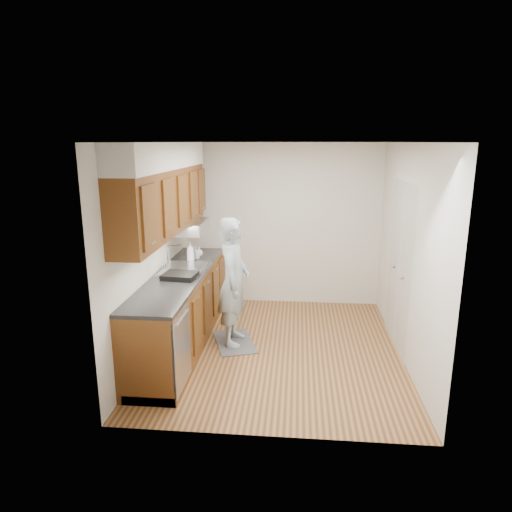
{
  "coord_description": "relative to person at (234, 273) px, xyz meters",
  "views": [
    {
      "loc": [
        0.23,
        -5.23,
        2.51
      ],
      "look_at": [
        -0.28,
        0.25,
        1.12
      ],
      "focal_mm": 32.0,
      "sensor_mm": 36.0,
      "label": 1
    }
  ],
  "objects": [
    {
      "name": "wall_left",
      "position": [
        -0.95,
        -0.13,
        0.32
      ],
      "size": [
        0.02,
        3.5,
        2.5
      ],
      "primitive_type": "cube",
      "color": "silver",
      "rests_on": "floor"
    },
    {
      "name": "soap_bottle_c",
      "position": [
        -0.6,
        0.74,
        0.09
      ],
      "size": [
        0.16,
        0.16,
        0.15
      ],
      "primitive_type": "imported",
      "rotation": [
        0.0,
        0.0,
        0.86
      ],
      "color": "white",
      "rests_on": "counter"
    },
    {
      "name": "floor_mat",
      "position": [
        0.0,
        0.0,
        -0.92
      ],
      "size": [
        0.68,
        0.87,
        0.01
      ],
      "primitive_type": "cube",
      "rotation": [
        0.0,
        0.0,
        0.33
      ],
      "color": "slate",
      "rests_on": "floor"
    },
    {
      "name": "soap_bottle_b",
      "position": [
        -0.61,
        0.63,
        0.1
      ],
      "size": [
        0.1,
        0.1,
        0.17
      ],
      "primitive_type": "imported",
      "rotation": [
        0.0,
        0.0,
        -0.32
      ],
      "color": "white",
      "rests_on": "counter"
    },
    {
      "name": "wall_right",
      "position": [
        2.05,
        -0.13,
        0.32
      ],
      "size": [
        0.02,
        3.5,
        2.5
      ],
      "primitive_type": "cube",
      "color": "silver",
      "rests_on": "floor"
    },
    {
      "name": "ceiling",
      "position": [
        0.55,
        -0.13,
        1.57
      ],
      "size": [
        3.5,
        3.5,
        0.0
      ],
      "primitive_type": "plane",
      "rotation": [
        3.14,
        0.0,
        0.0
      ],
      "color": "white",
      "rests_on": "wall_left"
    },
    {
      "name": "steel_can",
      "position": [
        -0.62,
        0.67,
        0.08
      ],
      "size": [
        0.08,
        0.08,
        0.13
      ],
      "primitive_type": "cylinder",
      "rotation": [
        0.0,
        0.0,
        0.1
      ],
      "color": "#A5A5AA",
      "rests_on": "counter"
    },
    {
      "name": "person",
      "position": [
        0.0,
        0.0,
        0.0
      ],
      "size": [
        0.44,
        0.65,
        1.82
      ],
      "primitive_type": "imported",
      "rotation": [
        0.0,
        0.0,
        1.55
      ],
      "color": "#9BB0BD",
      "rests_on": "floor_mat"
    },
    {
      "name": "wall_back",
      "position": [
        0.55,
        1.62,
        0.32
      ],
      "size": [
        3.0,
        0.02,
        2.5
      ],
      "primitive_type": "cube",
      "color": "silver",
      "rests_on": "floor"
    },
    {
      "name": "dish_rack",
      "position": [
        -0.6,
        -0.3,
        0.04
      ],
      "size": [
        0.41,
        0.36,
        0.06
      ],
      "primitive_type": "cube",
      "rotation": [
        0.0,
        0.0,
        -0.11
      ],
      "color": "black",
      "rests_on": "counter"
    },
    {
      "name": "floor",
      "position": [
        0.55,
        -0.13,
        -0.93
      ],
      "size": [
        3.5,
        3.5,
        0.0
      ],
      "primitive_type": "plane",
      "color": "#A16F3D",
      "rests_on": "ground"
    },
    {
      "name": "upper_cabinets",
      "position": [
        -0.78,
        -0.08,
        1.02
      ],
      "size": [
        0.47,
        2.8,
        1.21
      ],
      "color": "brown",
      "rests_on": "wall_left"
    },
    {
      "name": "counter",
      "position": [
        -0.65,
        -0.13,
        -0.44
      ],
      "size": [
        0.64,
        2.8,
        1.3
      ],
      "color": "brown",
      "rests_on": "floor"
    },
    {
      "name": "soap_bottle_a",
      "position": [
        -0.64,
        0.46,
        0.15
      ],
      "size": [
        0.13,
        0.13,
        0.27
      ],
      "primitive_type": "imported",
      "rotation": [
        0.0,
        0.0,
        0.29
      ],
      "color": "white",
      "rests_on": "counter"
    },
    {
      "name": "closet_door",
      "position": [
        2.04,
        0.17,
        0.1
      ],
      "size": [
        0.02,
        1.22,
        2.05
      ],
      "primitive_type": "cube",
      "color": "white",
      "rests_on": "wall_right"
    }
  ]
}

